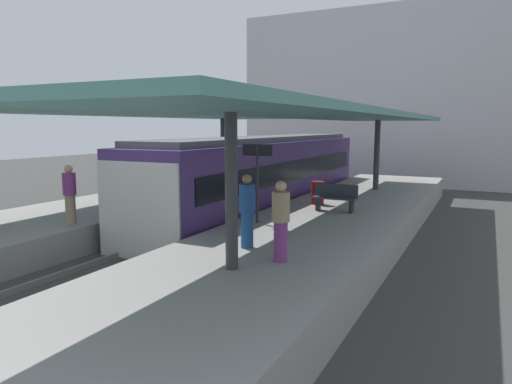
{
  "coord_description": "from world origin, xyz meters",
  "views": [
    {
      "loc": [
        8.06,
        -12.43,
        3.7
      ],
      "look_at": [
        0.98,
        1.8,
        1.46
      ],
      "focal_mm": 32.74,
      "sensor_mm": 36.0,
      "label": 1
    }
  ],
  "objects_px": {
    "litter_bin": "(318,193)",
    "passenger_mid_platform": "(70,193)",
    "passenger_far_end": "(247,210)",
    "commuter_train": "(265,175)",
    "platform_sign": "(257,165)",
    "passenger_near_bench": "(281,220)",
    "platform_bench": "(335,197)"
  },
  "relations": [
    {
      "from": "litter_bin",
      "to": "passenger_mid_platform",
      "type": "relative_size",
      "value": 0.49
    },
    {
      "from": "passenger_mid_platform",
      "to": "passenger_far_end",
      "type": "height_order",
      "value": "passenger_far_end"
    },
    {
      "from": "commuter_train",
      "to": "passenger_mid_platform",
      "type": "distance_m",
      "value": 8.18
    },
    {
      "from": "platform_sign",
      "to": "litter_bin",
      "type": "relative_size",
      "value": 2.76
    },
    {
      "from": "passenger_near_bench",
      "to": "litter_bin",
      "type": "bearing_deg",
      "value": 103.11
    },
    {
      "from": "commuter_train",
      "to": "passenger_far_end",
      "type": "bearing_deg",
      "value": -67.33
    },
    {
      "from": "platform_bench",
      "to": "passenger_far_end",
      "type": "xyz_separation_m",
      "value": [
        -0.42,
        -5.3,
        0.39
      ]
    },
    {
      "from": "litter_bin",
      "to": "passenger_near_bench",
      "type": "bearing_deg",
      "value": -76.89
    },
    {
      "from": "passenger_mid_platform",
      "to": "passenger_far_end",
      "type": "bearing_deg",
      "value": -1.52
    },
    {
      "from": "platform_sign",
      "to": "passenger_far_end",
      "type": "distance_m",
      "value": 2.85
    },
    {
      "from": "platform_sign",
      "to": "passenger_mid_platform",
      "type": "height_order",
      "value": "platform_sign"
    },
    {
      "from": "platform_bench",
      "to": "passenger_far_end",
      "type": "relative_size",
      "value": 0.85
    },
    {
      "from": "litter_bin",
      "to": "passenger_far_end",
      "type": "height_order",
      "value": "passenger_far_end"
    },
    {
      "from": "passenger_far_end",
      "to": "litter_bin",
      "type": "bearing_deg",
      "value": 94.71
    },
    {
      "from": "platform_bench",
      "to": "litter_bin",
      "type": "xyz_separation_m",
      "value": [
        -0.94,
        1.02,
        -0.06
      ]
    },
    {
      "from": "platform_bench",
      "to": "litter_bin",
      "type": "bearing_deg",
      "value": 132.67
    },
    {
      "from": "commuter_train",
      "to": "passenger_mid_platform",
      "type": "relative_size",
      "value": 9.49
    },
    {
      "from": "passenger_near_bench",
      "to": "passenger_mid_platform",
      "type": "distance_m",
      "value": 6.82
    },
    {
      "from": "litter_bin",
      "to": "passenger_near_bench",
      "type": "relative_size",
      "value": 0.49
    },
    {
      "from": "platform_bench",
      "to": "commuter_train",
      "type": "bearing_deg",
      "value": 144.4
    },
    {
      "from": "platform_bench",
      "to": "passenger_near_bench",
      "type": "height_order",
      "value": "passenger_near_bench"
    },
    {
      "from": "commuter_train",
      "to": "passenger_near_bench",
      "type": "distance_m",
      "value": 9.74
    },
    {
      "from": "commuter_train",
      "to": "passenger_near_bench",
      "type": "relative_size",
      "value": 9.48
    },
    {
      "from": "litter_bin",
      "to": "passenger_far_end",
      "type": "xyz_separation_m",
      "value": [
        0.52,
        -6.32,
        0.46
      ]
    },
    {
      "from": "platform_bench",
      "to": "platform_sign",
      "type": "distance_m",
      "value": 3.3
    },
    {
      "from": "passenger_mid_platform",
      "to": "passenger_near_bench",
      "type": "bearing_deg",
      "value": -6.93
    },
    {
      "from": "commuter_train",
      "to": "platform_sign",
      "type": "distance_m",
      "value": 5.98
    },
    {
      "from": "litter_bin",
      "to": "platform_sign",
      "type": "bearing_deg",
      "value": -97.36
    },
    {
      "from": "commuter_train",
      "to": "passenger_far_end",
      "type": "relative_size",
      "value": 9.39
    },
    {
      "from": "commuter_train",
      "to": "platform_bench",
      "type": "height_order",
      "value": "commuter_train"
    },
    {
      "from": "platform_sign",
      "to": "passenger_mid_platform",
      "type": "relative_size",
      "value": 1.35
    },
    {
      "from": "commuter_train",
      "to": "litter_bin",
      "type": "bearing_deg",
      "value": -30.64
    }
  ]
}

